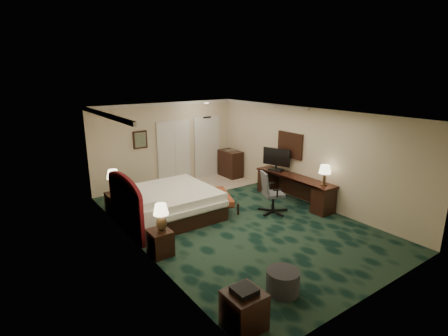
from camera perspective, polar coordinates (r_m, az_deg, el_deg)
floor at (r=8.92m, az=1.85°, el=-8.59°), size 5.00×7.50×0.00m
ceiling at (r=8.20m, az=2.02°, el=8.92°), size 5.00×7.50×0.00m
wall_back at (r=11.58m, az=-9.40°, el=3.87°), size 5.00×0.00×2.70m
wall_front at (r=6.09m, az=24.05°, el=-7.95°), size 5.00×0.00×2.70m
wall_left at (r=7.28m, az=-13.95°, el=-3.27°), size 0.00×7.50×2.70m
wall_right at (r=10.13m, az=13.27°, el=2.00°), size 0.00×7.50×2.70m
crown_molding at (r=8.20m, az=2.01°, el=8.57°), size 5.00×7.50×0.10m
tile_patch at (r=11.62m, az=-3.27°, el=-2.76°), size 3.20×1.70×0.01m
headboard at (r=8.41m, az=-15.84°, el=-5.57°), size 0.12×2.00×1.40m
entry_door at (r=12.36m, az=-2.82°, el=3.36°), size 1.02×0.06×2.18m
closet_doors at (r=11.72m, az=-8.16°, el=2.55°), size 1.20×0.06×2.10m
wall_art at (r=11.14m, az=-13.53°, el=4.50°), size 0.45×0.06×0.55m
wall_mirror at (r=10.45m, az=10.73°, el=3.68°), size 0.05×0.95×0.75m
bed at (r=9.11m, az=-9.11°, el=-5.80°), size 2.27×2.11×0.72m
nightstand_near at (r=7.40m, az=-10.38°, el=-11.88°), size 0.42×0.48×0.53m
nightstand_far at (r=9.78m, az=-17.36°, el=-5.43°), size 0.42×0.49×0.53m
lamp_near at (r=7.14m, az=-10.21°, el=-7.99°), size 0.40×0.40×0.58m
lamp_far at (r=9.66m, az=-17.59°, el=-2.07°), size 0.41×0.41×0.63m
bed_bench at (r=9.52m, az=-0.56°, el=-5.54°), size 0.91×1.38×0.44m
ottoman at (r=6.29m, az=9.58°, el=-17.81°), size 0.65×0.65×0.40m
side_table at (r=5.48m, az=3.29°, el=-22.15°), size 0.54×0.54×0.58m
desk at (r=10.25m, az=11.29°, el=-3.36°), size 0.57×2.63×0.76m
tv at (r=10.55m, az=8.55°, el=1.38°), size 0.35×0.85×0.68m
desk_lamp at (r=9.46m, az=16.11°, el=-1.12°), size 0.40×0.40×0.55m
desk_chair at (r=9.31m, az=8.09°, el=-3.94°), size 0.85×0.82×1.13m
minibar at (r=12.43m, az=1.04°, el=0.71°), size 0.50×0.89×0.94m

